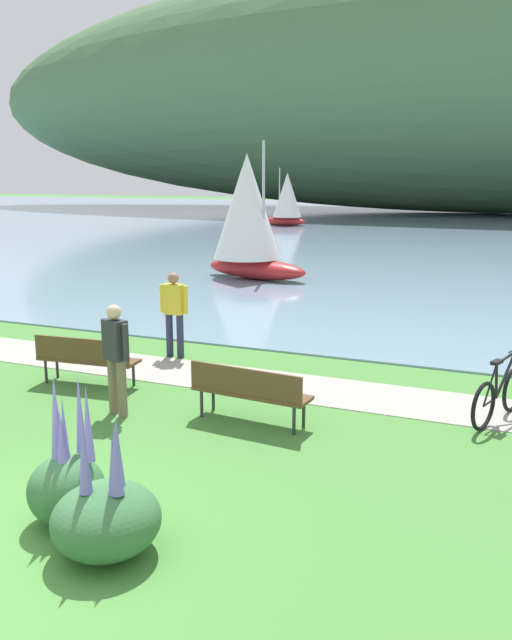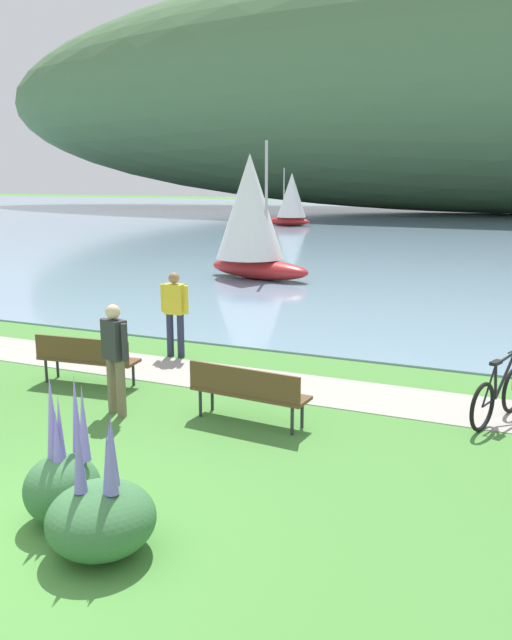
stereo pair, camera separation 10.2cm
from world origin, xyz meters
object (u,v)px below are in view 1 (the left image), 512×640
(park_bench_near_camera, at_px, (86,357))
(sailboat_mid_bay, at_px, (248,215))
(bicycle_beside_path, at_px, (499,395))
(sailboat_toward_hillside, at_px, (242,201))
(park_bench_further_along, at_px, (249,390))
(person_at_shoreline, at_px, (174,309))
(sailboat_far_off, at_px, (287,199))
(person_on_the_grass, at_px, (116,353))

(park_bench_near_camera, bearing_deg, sailboat_mid_bay, 100.54)
(bicycle_beside_path, xyz_separation_m, sailboat_mid_bay, (-8.91, 11.10, 1.84))
(park_bench_near_camera, relative_size, sailboat_toward_hillside, 0.42)
(park_bench_further_along, bearing_deg, bicycle_beside_path, 24.92)
(person_at_shoreline, xyz_separation_m, sailboat_far_off, (-10.21, 33.84, 0.99))
(park_bench_near_camera, height_order, park_bench_further_along, same)
(sailboat_mid_bay, distance_m, sailboat_toward_hillside, 16.69)
(park_bench_near_camera, distance_m, sailboat_far_off, 37.39)
(park_bench_further_along, relative_size, sailboat_mid_bay, 0.39)
(park_bench_further_along, distance_m, bicycle_beside_path, 3.70)
(sailboat_mid_bay, height_order, sailboat_toward_hillside, sailboat_mid_bay)
(park_bench_near_camera, xyz_separation_m, sailboat_toward_hillside, (-9.28, 27.25, 1.56))
(person_on_the_grass, distance_m, sailboat_far_off, 38.68)
(park_bench_near_camera, height_order, sailboat_toward_hillside, sailboat_toward_hillside)
(bicycle_beside_path, xyz_separation_m, person_at_shoreline, (-6.18, 1.20, 0.58))
(person_at_shoreline, height_order, sailboat_far_off, sailboat_far_off)
(bicycle_beside_path, xyz_separation_m, sailboat_far_off, (-16.39, 35.04, 1.57))
(park_bench_further_along, height_order, sailboat_mid_bay, sailboat_mid_bay)
(person_at_shoreline, relative_size, sailboat_far_off, 0.42)
(park_bench_further_along, bearing_deg, person_on_the_grass, -167.22)
(park_bench_further_along, xyz_separation_m, sailboat_far_off, (-13.03, 36.60, 1.44))
(park_bench_near_camera, distance_m, sailboat_mid_bay, 12.45)
(bicycle_beside_path, bearing_deg, person_on_the_grass, -159.37)
(park_bench_near_camera, bearing_deg, person_on_the_grass, -36.69)
(person_on_the_grass, height_order, sailboat_toward_hillside, sailboat_toward_hillside)
(person_on_the_grass, relative_size, sailboat_toward_hillside, 0.39)
(sailboat_toward_hillside, distance_m, sailboat_far_off, 8.83)
(person_on_the_grass, distance_m, sailboat_mid_bay, 13.64)
(person_at_shoreline, relative_size, person_on_the_grass, 1.00)
(sailboat_far_off, bearing_deg, person_on_the_grass, -73.39)
(park_bench_further_along, distance_m, sailboat_toward_hillside, 30.54)
(person_on_the_grass, xyz_separation_m, sailboat_mid_bay, (-3.57, 13.10, 1.26))
(person_at_shoreline, xyz_separation_m, sailboat_toward_hillside, (-9.75, 25.03, 1.11))
(bicycle_beside_path, distance_m, person_at_shoreline, 6.32)
(person_at_shoreline, relative_size, sailboat_mid_bay, 0.37)
(person_at_shoreline, bearing_deg, sailboat_toward_hillside, 111.28)
(park_bench_further_along, relative_size, person_on_the_grass, 1.07)
(sailboat_mid_bay, bearing_deg, sailboat_toward_hillside, 114.90)
(sailboat_mid_bay, bearing_deg, sailboat_far_off, 107.35)
(person_at_shoreline, bearing_deg, person_on_the_grass, -75.17)
(sailboat_far_off, bearing_deg, park_bench_near_camera, -74.89)
(person_at_shoreline, distance_m, sailboat_far_off, 35.36)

